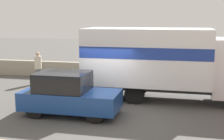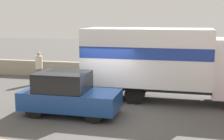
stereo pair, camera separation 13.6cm
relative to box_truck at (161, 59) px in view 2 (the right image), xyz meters
name	(u,v)px [view 2 (the right image)]	position (x,y,z in m)	size (l,w,h in m)	color
ground_plane	(97,113)	(-2.32, -2.58, -1.93)	(80.00, 80.00, 0.00)	#514F4C
stone_wall_backdrop	(128,72)	(-2.32, 4.19, -1.43)	(60.00, 0.35, 0.99)	#A39984
box_truck	(161,59)	(0.00, 0.00, 0.00)	(7.52, 2.59, 3.31)	silver
car_hatchback	(68,94)	(-3.36, -3.05, -1.10)	(3.84, 1.76, 1.70)	navy
pedestrian	(39,67)	(-7.16, 2.03, -0.97)	(0.40, 0.40, 1.85)	slate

